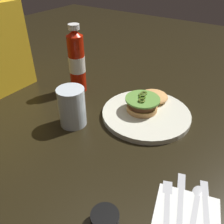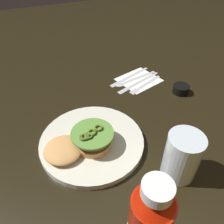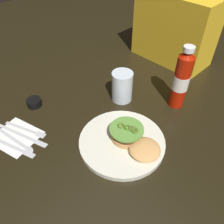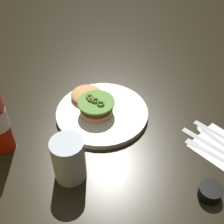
# 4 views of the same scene
# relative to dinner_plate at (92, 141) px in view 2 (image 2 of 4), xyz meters

# --- Properties ---
(ground_plane) EXTENTS (3.00, 3.00, 0.00)m
(ground_plane) POSITION_rel_dinner_plate_xyz_m (-0.17, 0.03, -0.01)
(ground_plane) COLOR black
(dinner_plate) EXTENTS (0.29, 0.29, 0.02)m
(dinner_plate) POSITION_rel_dinner_plate_xyz_m (0.00, 0.00, 0.00)
(dinner_plate) COLOR silver
(dinner_plate) RESTS_ON ground_plane
(burger_sandwich) EXTENTS (0.19, 0.11, 0.05)m
(burger_sandwich) POSITION_rel_dinner_plate_xyz_m (0.03, 0.02, 0.03)
(burger_sandwich) COLOR tan
(burger_sandwich) RESTS_ON dinner_plate
(water_glass) EXTENTS (0.08, 0.08, 0.13)m
(water_glass) POSITION_rel_dinner_plate_xyz_m (-0.17, 0.17, 0.05)
(water_glass) COLOR silver
(water_glass) RESTS_ON ground_plane
(condiment_cup) EXTENTS (0.06, 0.06, 0.03)m
(condiment_cup) POSITION_rel_dinner_plate_xyz_m (-0.39, -0.11, 0.01)
(condiment_cup) COLOR black
(condiment_cup) RESTS_ON ground_plane
(napkin) EXTENTS (0.18, 0.17, 0.00)m
(napkin) POSITION_rel_dinner_plate_xyz_m (-0.29, -0.25, -0.01)
(napkin) COLOR white
(napkin) RESTS_ON ground_plane
(steak_knife) EXTENTS (0.20, 0.08, 0.00)m
(steak_knife) POSITION_rel_dinner_plate_xyz_m (-0.25, -0.28, -0.00)
(steak_knife) COLOR silver
(steak_knife) RESTS_ON napkin
(spoon_utensil) EXTENTS (0.19, 0.05, 0.00)m
(spoon_utensil) POSITION_rel_dinner_plate_xyz_m (-0.25, -0.25, -0.00)
(spoon_utensil) COLOR silver
(spoon_utensil) RESTS_ON napkin
(butter_knife) EXTENTS (0.21, 0.09, 0.00)m
(butter_knife) POSITION_rel_dinner_plate_xyz_m (-0.26, -0.22, -0.00)
(butter_knife) COLOR silver
(butter_knife) RESTS_ON napkin
(fork_utensil) EXTENTS (0.17, 0.08, 0.00)m
(fork_utensil) POSITION_rel_dinner_plate_xyz_m (-0.28, -0.20, -0.00)
(fork_utensil) COLOR silver
(fork_utensil) RESTS_ON napkin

